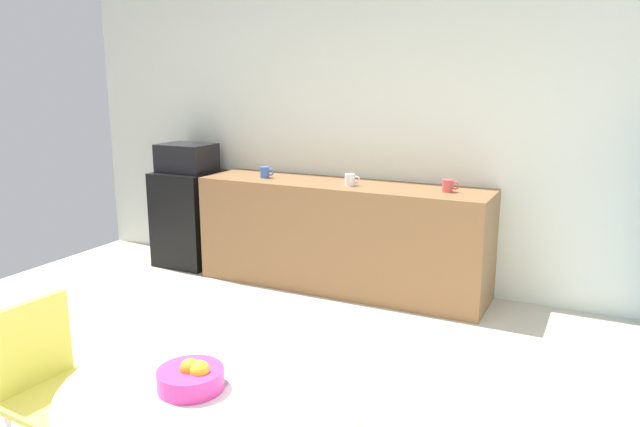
% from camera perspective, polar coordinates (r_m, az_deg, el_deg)
% --- Properties ---
extents(wall_back, '(6.00, 0.10, 2.60)m').
position_cam_1_polar(wall_back, '(5.22, 5.70, 7.60)').
color(wall_back, silver).
rests_on(wall_back, ground_plane).
extents(counter_block, '(2.46, 0.60, 0.90)m').
position_cam_1_polar(counter_block, '(5.13, 2.01, -2.11)').
color(counter_block, brown).
rests_on(counter_block, ground_plane).
extents(mini_fridge, '(0.54, 0.54, 0.89)m').
position_cam_1_polar(mini_fridge, '(5.93, -12.06, -0.39)').
color(mini_fridge, black).
rests_on(mini_fridge, ground_plane).
extents(microwave, '(0.48, 0.38, 0.26)m').
position_cam_1_polar(microwave, '(5.83, -12.32, 5.11)').
color(microwave, black).
rests_on(microwave, mini_fridge).
extents(round_table, '(1.07, 1.07, 0.74)m').
position_cam_1_polar(round_table, '(2.28, -9.46, -18.53)').
color(round_table, silver).
rests_on(round_table, ground_plane).
extents(chair_yellow, '(0.45, 0.45, 0.83)m').
position_cam_1_polar(chair_yellow, '(2.95, -24.17, -13.48)').
color(chair_yellow, silver).
rests_on(chair_yellow, ground_plane).
extents(fruit_bowl, '(0.23, 0.23, 0.11)m').
position_cam_1_polar(fruit_bowl, '(2.18, -11.92, -14.75)').
color(fruit_bowl, '#D8338C').
rests_on(fruit_bowl, round_table).
extents(mug_white, '(0.13, 0.08, 0.09)m').
position_cam_1_polar(mug_white, '(4.74, 11.87, 2.55)').
color(mug_white, '#D84C4C').
rests_on(mug_white, counter_block).
extents(mug_green, '(0.13, 0.08, 0.09)m').
position_cam_1_polar(mug_green, '(5.31, -5.15, 3.86)').
color(mug_green, '#3F66BF').
rests_on(mug_green, counter_block).
extents(mug_red, '(0.13, 0.08, 0.09)m').
position_cam_1_polar(mug_red, '(4.92, 2.83, 3.17)').
color(mug_red, white).
rests_on(mug_red, counter_block).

